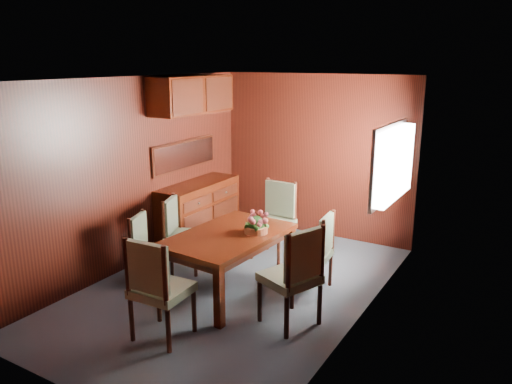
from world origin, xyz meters
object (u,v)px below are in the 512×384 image
Objects in this scene: chair_head at (156,284)px; flower_centerpiece at (256,221)px; chair_right_near at (296,271)px; chair_left_near at (147,245)px; sideboard at (199,213)px; dining_table at (228,242)px.

flower_centerpiece is (0.26, 1.38, 0.26)m from chair_head.
chair_head is at bearing 153.64° from chair_right_near.
flower_centerpiece reaches higher than chair_left_near.
sideboard is at bearing 148.70° from flower_centerpiece.
sideboard is 2.61m from chair_head.
chair_left_near is (-0.95, -0.31, -0.13)m from dining_table.
flower_centerpiece is (0.26, 0.18, 0.23)m from dining_table.
flower_centerpiece reaches higher than dining_table.
sideboard is 1.34× the size of chair_head.
chair_left_near is at bearing -78.22° from sideboard.
dining_table is 1.81× the size of chair_left_near.
sideboard is at bearing 142.52° from dining_table.
flower_centerpiece is (-0.74, 0.49, 0.25)m from chair_right_near.
dining_table is 0.39m from flower_centerpiece.
chair_left_near reaches higher than dining_table.
dining_table is 1.01m from chair_left_near.
flower_centerpiece is at bearing 78.35° from chair_right_near.
chair_right_near is (1.95, 0.00, 0.11)m from chair_left_near.
chair_left_near is (0.29, -1.40, 0.03)m from sideboard.
chair_head reaches higher than sideboard.
sideboard is 2.65m from chair_right_near.
flower_centerpiece is at bearing 38.42° from dining_table.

